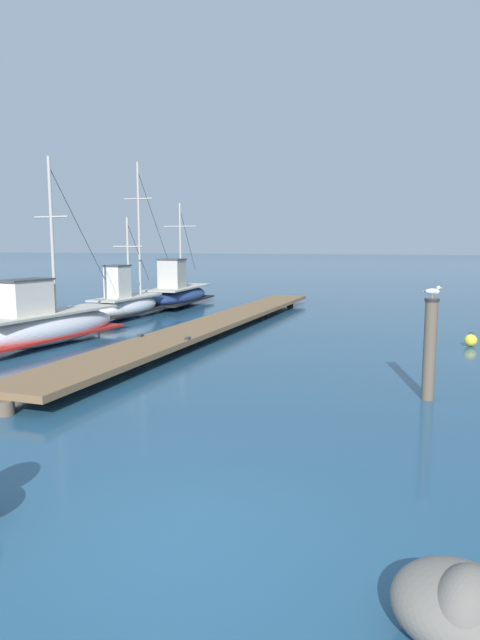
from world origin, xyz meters
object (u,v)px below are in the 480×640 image
(fishing_boat_0, at_px, (47,324))
(fishing_boat_1, at_px, (126,303))
(fishing_boat_2, at_px, (178,293))
(mooring_piling, at_px, (430,348))
(shore_rock_near_right, at_px, (464,611))
(mooring_buoy, at_px, (471,340))
(perched_seagull, at_px, (432,291))

(fishing_boat_0, distance_m, fishing_boat_1, 6.95)
(fishing_boat_2, relative_size, mooring_piling, 3.01)
(fishing_boat_0, relative_size, shore_rock_near_right, 4.24)
(fishing_boat_0, xyz_separation_m, shore_rock_near_right, (12.40, -9.94, -0.39))
(mooring_piling, distance_m, mooring_buoy, 7.15)
(fishing_boat_0, xyz_separation_m, mooring_piling, (11.91, -2.44, 0.43))
(mooring_piling, bearing_deg, perched_seagull, -179.31)
(fishing_boat_1, relative_size, mooring_buoy, 14.90)
(perched_seagull, xyz_separation_m, shore_rock_near_right, (0.49, -7.49, -2.01))
(fishing_boat_1, bearing_deg, mooring_buoy, -8.99)
(fishing_boat_0, xyz_separation_m, mooring_buoy, (13.03, 4.56, -0.48))
(mooring_piling, bearing_deg, shore_rock_near_right, -86.27)
(fishing_boat_1, xyz_separation_m, perched_seagull, (13.21, -9.27, 1.63))
(fishing_boat_0, height_order, fishing_boat_1, fishing_boat_1)
(fishing_boat_0, relative_size, mooring_buoy, 13.03)
(shore_rock_near_right, bearing_deg, mooring_piling, 93.73)
(perched_seagull, relative_size, mooring_buoy, 0.80)
(fishing_boat_1, height_order, perched_seagull, fishing_boat_1)
(fishing_boat_1, relative_size, perched_seagull, 18.66)
(mooring_piling, xyz_separation_m, perched_seagull, (-0.01, -0.00, 1.19))
(shore_rock_near_right, xyz_separation_m, mooring_buoy, (0.64, 14.49, -0.10))
(mooring_piling, height_order, perched_seagull, perched_seagull)
(fishing_boat_2, distance_m, perched_seagull, 19.71)
(fishing_boat_1, height_order, shore_rock_near_right, fishing_boat_1)
(fishing_boat_0, distance_m, perched_seagull, 12.26)
(perched_seagull, distance_m, mooring_buoy, 7.40)
(fishing_boat_2, height_order, mooring_buoy, fishing_boat_2)
(perched_seagull, bearing_deg, shore_rock_near_right, -86.23)
(mooring_piling, height_order, shore_rock_near_right, mooring_piling)
(fishing_boat_1, distance_m, mooring_buoy, 14.53)
(mooring_piling, relative_size, perched_seagull, 5.72)
(fishing_boat_0, relative_size, perched_seagull, 16.32)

